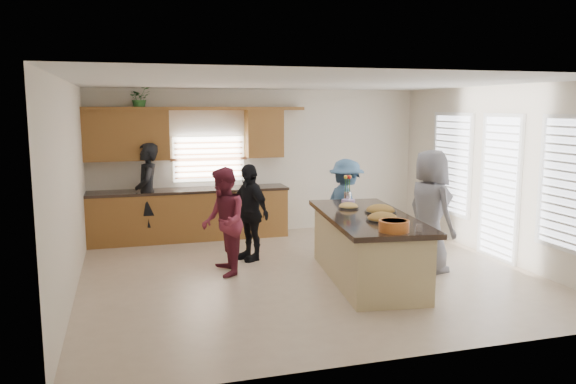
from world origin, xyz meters
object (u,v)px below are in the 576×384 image
object	(u,v)px
salad_bowl	(394,225)
woman_left_front	(249,212)
woman_right_back	(346,206)
woman_right_front	(430,211)
woman_left_mid	(223,222)
island	(367,249)
woman_left_back	(148,194)

from	to	relation	value
salad_bowl	woman_left_front	size ratio (longest dim) A/B	0.24
woman_right_back	woman_right_front	size ratio (longest dim) A/B	0.87
woman_left_mid	woman_right_back	size ratio (longest dim) A/B	1.00
woman_right_front	island	bearing A→B (deg)	89.41
woman_left_back	woman_left_front	distance (m)	2.21
island	woman_right_front	xyz separation A→B (m)	(1.08, 0.15, 0.47)
woman_left_back	woman_left_mid	distance (m)	2.52
woman_right_front	woman_right_back	bearing A→B (deg)	21.67
woman_right_back	woman_right_front	distance (m)	1.58
island	woman_left_back	bearing A→B (deg)	139.96
salad_bowl	woman_left_back	xyz separation A→B (m)	(-2.75, 4.23, -0.12)
woman_left_mid	woman_right_back	bearing A→B (deg)	108.54
woman_left_mid	woman_left_front	distance (m)	0.90
woman_left_front	island	bearing A→B (deg)	18.63
woman_right_front	woman_left_back	bearing A→B (deg)	44.83
island	woman_left_front	xyz separation A→B (m)	(-1.37, 1.53, 0.33)
salad_bowl	woman_right_front	distance (m)	1.75
island	woman_left_mid	size ratio (longest dim) A/B	1.77
island	salad_bowl	world-z (taller)	salad_bowl
island	woman_left_mid	world-z (taller)	woman_left_mid
woman_left_back	woman_right_back	distance (m)	3.58
woman_left_front	woman_right_front	size ratio (longest dim) A/B	0.85
woman_left_back	woman_right_front	xyz separation A→B (m)	(3.97, -2.99, 0.01)
salad_bowl	woman_left_mid	xyz separation A→B (m)	(-1.77, 1.91, -0.23)
salad_bowl	woman_right_back	xyz separation A→B (m)	(0.44, 2.61, -0.23)
woman_left_mid	salad_bowl	bearing A→B (deg)	43.93
island	woman_right_back	distance (m)	1.58
woman_right_back	woman_left_front	bearing A→B (deg)	81.29
island	woman_right_front	distance (m)	1.19
woman_left_back	woman_right_back	xyz separation A→B (m)	(3.19, -1.62, -0.11)
woman_left_back	island	bearing A→B (deg)	48.23
woman_left_mid	island	bearing A→B (deg)	68.03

